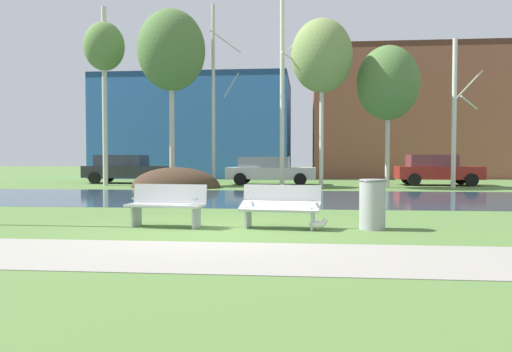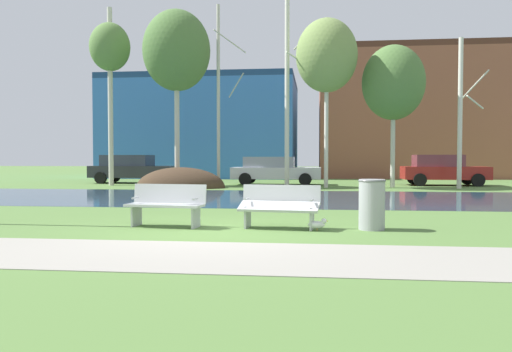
{
  "view_description": "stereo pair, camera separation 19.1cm",
  "coord_description": "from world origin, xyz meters",
  "px_view_note": "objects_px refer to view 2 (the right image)",
  "views": [
    {
      "loc": [
        1.69,
        -9.59,
        1.43
      ],
      "look_at": [
        0.6,
        1.52,
        1.02
      ],
      "focal_mm": 35.81,
      "sensor_mm": 36.0,
      "label": 1
    },
    {
      "loc": [
        1.88,
        -9.57,
        1.43
      ],
      "look_at": [
        0.6,
        1.52,
        1.02
      ],
      "focal_mm": 35.81,
      "sensor_mm": 36.0,
      "label": 2
    }
  ],
  "objects_px": {
    "bench_right": "(280,205)",
    "parked_van_nearest_dark": "(132,168)",
    "bench_left": "(166,204)",
    "parked_sedan_second_white": "(274,170)",
    "parked_hatch_third_red": "(442,169)",
    "trash_bin": "(372,204)",
    "seagull": "(317,224)"
  },
  "relations": [
    {
      "from": "bench_right",
      "to": "seagull",
      "type": "height_order",
      "value": "bench_right"
    },
    {
      "from": "bench_left",
      "to": "bench_right",
      "type": "distance_m",
      "value": 2.34
    },
    {
      "from": "parked_sedan_second_white",
      "to": "parked_hatch_third_red",
      "type": "height_order",
      "value": "parked_hatch_third_red"
    },
    {
      "from": "bench_left",
      "to": "parked_hatch_third_red",
      "type": "xyz_separation_m",
      "value": [
        9.51,
        16.67,
        0.34
      ]
    },
    {
      "from": "parked_van_nearest_dark",
      "to": "parked_hatch_third_red",
      "type": "height_order",
      "value": "parked_hatch_third_red"
    },
    {
      "from": "bench_left",
      "to": "parked_sedan_second_white",
      "type": "distance_m",
      "value": 16.48
    },
    {
      "from": "seagull",
      "to": "bench_right",
      "type": "bearing_deg",
      "value": 161.23
    },
    {
      "from": "parked_sedan_second_white",
      "to": "bench_left",
      "type": "bearing_deg",
      "value": -93.26
    },
    {
      "from": "bench_left",
      "to": "parked_van_nearest_dark",
      "type": "relative_size",
      "value": 0.35
    },
    {
      "from": "trash_bin",
      "to": "bench_right",
      "type": "bearing_deg",
      "value": -178.63
    },
    {
      "from": "trash_bin",
      "to": "parked_sedan_second_white",
      "type": "bearing_deg",
      "value": 101.12
    },
    {
      "from": "trash_bin",
      "to": "parked_hatch_third_red",
      "type": "bearing_deg",
      "value": 72.18
    },
    {
      "from": "trash_bin",
      "to": "seagull",
      "type": "relative_size",
      "value": 2.51
    },
    {
      "from": "trash_bin",
      "to": "parked_van_nearest_dark",
      "type": "bearing_deg",
      "value": 123.24
    },
    {
      "from": "seagull",
      "to": "parked_hatch_third_red",
      "type": "relative_size",
      "value": 0.09
    },
    {
      "from": "bench_left",
      "to": "parked_hatch_third_red",
      "type": "distance_m",
      "value": 19.2
    },
    {
      "from": "seagull",
      "to": "parked_van_nearest_dark",
      "type": "relative_size",
      "value": 0.08
    },
    {
      "from": "bench_left",
      "to": "bench_right",
      "type": "height_order",
      "value": "same"
    },
    {
      "from": "parked_sedan_second_white",
      "to": "parked_hatch_third_red",
      "type": "xyz_separation_m",
      "value": [
        8.57,
        0.23,
        0.04
      ]
    },
    {
      "from": "trash_bin",
      "to": "parked_sedan_second_white",
      "type": "height_order",
      "value": "parked_sedan_second_white"
    },
    {
      "from": "seagull",
      "to": "bench_left",
      "type": "bearing_deg",
      "value": 175.27
    },
    {
      "from": "trash_bin",
      "to": "parked_van_nearest_dark",
      "type": "xyz_separation_m",
      "value": [
        -11.2,
        17.09,
        0.3
      ]
    },
    {
      "from": "bench_right",
      "to": "parked_sedan_second_white",
      "type": "bearing_deg",
      "value": 94.87
    },
    {
      "from": "bench_right",
      "to": "parked_van_nearest_dark",
      "type": "height_order",
      "value": "parked_van_nearest_dark"
    },
    {
      "from": "bench_left",
      "to": "parked_van_nearest_dark",
      "type": "distance_m",
      "value": 18.52
    },
    {
      "from": "bench_left",
      "to": "parked_sedan_second_white",
      "type": "bearing_deg",
      "value": 86.74
    },
    {
      "from": "trash_bin",
      "to": "parked_sedan_second_white",
      "type": "xyz_separation_m",
      "value": [
        -3.22,
        16.4,
        0.25
      ]
    },
    {
      "from": "parked_sedan_second_white",
      "to": "parked_van_nearest_dark",
      "type": "bearing_deg",
      "value": 175.1
    },
    {
      "from": "bench_right",
      "to": "parked_sedan_second_white",
      "type": "height_order",
      "value": "parked_sedan_second_white"
    },
    {
      "from": "trash_bin",
      "to": "parked_van_nearest_dark",
      "type": "height_order",
      "value": "parked_van_nearest_dark"
    },
    {
      "from": "bench_left",
      "to": "bench_right",
      "type": "xyz_separation_m",
      "value": [
        2.34,
        0.0,
        0.0
      ]
    },
    {
      "from": "bench_left",
      "to": "parked_hatch_third_red",
      "type": "bearing_deg",
      "value": 60.31
    }
  ]
}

